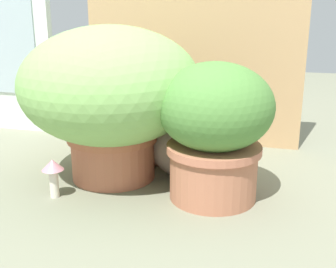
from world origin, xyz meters
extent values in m
plane|color=gray|center=(0.00, 0.00, 0.00)|extent=(6.00, 6.00, 0.00)
cube|color=tan|center=(0.01, 0.58, 0.46)|extent=(0.97, 0.03, 0.93)
cube|color=white|center=(-0.86, 0.55, 0.42)|extent=(0.39, 0.04, 0.83)
cube|color=#AABCC5|center=(-0.86, 0.52, 0.46)|extent=(0.25, 0.01, 0.53)
cylinder|color=#B26649|center=(-0.17, 0.07, 0.08)|extent=(0.30, 0.30, 0.17)
cylinder|color=#B16143|center=(-0.17, 0.07, 0.16)|extent=(0.32, 0.32, 0.02)
ellipsoid|color=#80B65E|center=(-0.17, 0.07, 0.34)|extent=(0.63, 0.63, 0.41)
cylinder|color=#B46E50|center=(0.21, -0.01, 0.09)|extent=(0.28, 0.28, 0.18)
cylinder|color=#B96E53|center=(0.21, -0.01, 0.17)|extent=(0.30, 0.30, 0.02)
ellipsoid|color=#4E833A|center=(0.21, -0.01, 0.30)|extent=(0.36, 0.36, 0.28)
ellipsoid|color=gray|center=(0.07, 0.14, 0.11)|extent=(0.29, 0.22, 0.22)
ellipsoid|color=#BCAD93|center=(0.17, 0.12, 0.10)|extent=(0.09, 0.11, 0.11)
sphere|color=gray|center=(0.18, 0.12, 0.23)|extent=(0.13, 0.13, 0.11)
cone|color=gray|center=(0.19, 0.15, 0.29)|extent=(0.04, 0.04, 0.04)
cone|color=gray|center=(0.18, 0.09, 0.29)|extent=(0.04, 0.04, 0.04)
cylinder|color=gray|center=(-0.03, 0.21, 0.02)|extent=(0.19, 0.07, 0.07)
cylinder|color=silver|center=(-0.29, -0.14, 0.05)|extent=(0.03, 0.03, 0.09)
cone|color=pink|center=(-0.29, -0.14, 0.11)|extent=(0.07, 0.07, 0.03)
cylinder|color=silver|center=(-0.21, 0.01, 0.05)|extent=(0.04, 0.04, 0.10)
cone|color=red|center=(-0.21, 0.01, 0.12)|extent=(0.09, 0.09, 0.04)
camera|label=1|loc=(0.41, -1.27, 0.59)|focal=45.36mm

